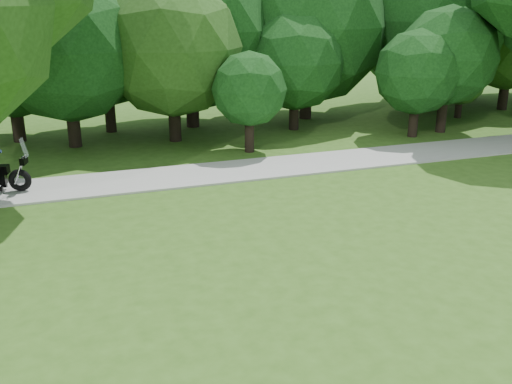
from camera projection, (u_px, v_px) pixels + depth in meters
ground at (477, 269)px, 11.45m from camera, size 100.00×100.00×0.00m
walkway at (312, 163)px, 18.59m from camera, size 60.00×2.20×0.06m
tree_line at (320, 34)px, 24.33m from camera, size 40.81×11.53×7.89m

